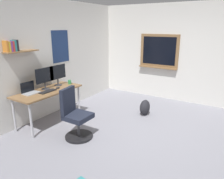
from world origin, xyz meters
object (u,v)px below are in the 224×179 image
at_px(monitor_primary, 45,77).
at_px(monitor_secondary, 58,74).
at_px(office_chair, 75,117).
at_px(keyboard, 48,91).
at_px(desk, 48,94).
at_px(computer_mouse, 58,88).
at_px(backpack, 145,107).
at_px(coffee_mug, 70,82).
at_px(laptop, 30,91).

height_order(monitor_primary, monitor_secondary, same).
height_order(office_chair, keyboard, office_chair).
height_order(desk, monitor_secondary, monitor_secondary).
xyz_separation_m(monitor_primary, computer_mouse, (0.17, -0.18, -0.25)).
height_order(monitor_primary, backpack, monitor_primary).
height_order(monitor_secondary, computer_mouse, monitor_secondary).
xyz_separation_m(desk, coffee_mug, (0.63, -0.03, 0.12)).
bearing_deg(monitor_secondary, computer_mouse, -137.56).
distance_m(office_chair, monitor_secondary, 1.31).
bearing_deg(backpack, desk, 132.65).
bearing_deg(keyboard, coffee_mug, 4.05).
bearing_deg(laptop, keyboard, -41.60).
relative_size(laptop, keyboard, 0.84).
xyz_separation_m(keyboard, backpack, (1.53, -1.50, -0.55)).
bearing_deg(backpack, coffee_mug, 117.97).
height_order(keyboard, computer_mouse, computer_mouse).
bearing_deg(monitor_secondary, backpack, -57.93).
xyz_separation_m(desk, monitor_secondary, (0.40, 0.10, 0.34)).
relative_size(desk, monitor_primary, 3.16).
bearing_deg(coffee_mug, monitor_primary, 167.75).
xyz_separation_m(laptop, monitor_primary, (0.37, -0.05, 0.22)).
bearing_deg(monitor_primary, keyboard, -121.48).
relative_size(monitor_primary, coffee_mug, 5.04).
bearing_deg(coffee_mug, backpack, -62.03).
xyz_separation_m(laptop, coffee_mug, (0.96, -0.18, -0.01)).
bearing_deg(desk, computer_mouse, -20.76).
bearing_deg(laptop, monitor_secondary, -3.76).
xyz_separation_m(laptop, computer_mouse, (0.54, -0.23, -0.04)).
height_order(laptop, monitor_secondary, monitor_secondary).
bearing_deg(computer_mouse, monitor_secondary, 42.44).
distance_m(monitor_secondary, coffee_mug, 0.35).
relative_size(monitor_primary, backpack, 1.28).
bearing_deg(desk, monitor_secondary, 14.08).
bearing_deg(monitor_primary, office_chair, -103.51).
bearing_deg(monitor_primary, laptop, 172.50).
height_order(monitor_secondary, keyboard, monitor_secondary).
bearing_deg(coffee_mug, laptop, 169.54).
distance_m(monitor_secondary, backpack, 2.15).
xyz_separation_m(office_chair, laptop, (-0.12, 1.06, 0.37)).
relative_size(monitor_primary, computer_mouse, 4.46).
xyz_separation_m(keyboard, coffee_mug, (0.71, 0.05, 0.04)).
bearing_deg(laptop, backpack, -44.09).
bearing_deg(office_chair, monitor_primary, 76.49).
bearing_deg(office_chair, computer_mouse, 63.56).
height_order(desk, backpack, desk).
relative_size(monitor_secondary, backpack, 1.28).
bearing_deg(office_chair, desk, 77.23).
bearing_deg(backpack, keyboard, 135.51).
relative_size(desk, backpack, 4.03).
distance_m(laptop, computer_mouse, 0.58).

